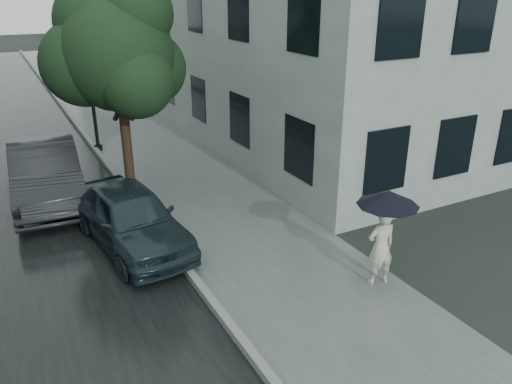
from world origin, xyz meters
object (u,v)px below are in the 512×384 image
street_tree (116,53)px  car_far (46,172)px  car_near (131,217)px  lamp_post (83,59)px  pedestrian (381,247)px

street_tree → car_far: bearing=168.5°
car_far → car_near: bearing=-66.1°
lamp_post → street_tree: bearing=-107.8°
car_near → lamp_post: bearing=78.2°
street_tree → lamp_post: 4.24m
lamp_post → pedestrian: bearing=-93.8°
street_tree → car_near: size_ratio=1.40×
pedestrian → street_tree: (-2.97, 6.78, 2.97)m
lamp_post → car_near: bearing=-114.4°
street_tree → car_near: (-0.75, -3.10, -3.06)m
pedestrian → car_far: (-5.02, 7.20, 0.00)m
lamp_post → car_far: size_ratio=1.16×
car_near → car_far: size_ratio=0.84×
pedestrian → lamp_post: size_ratio=0.28×
street_tree → pedestrian: bearing=-66.3°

